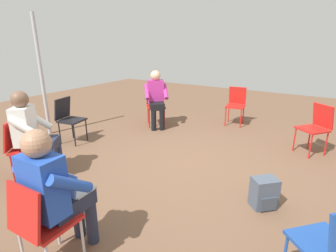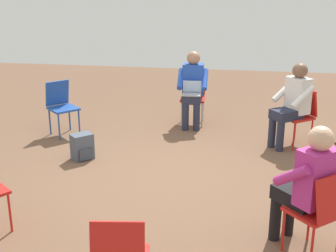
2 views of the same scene
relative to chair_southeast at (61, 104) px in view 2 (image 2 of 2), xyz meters
name	(u,v)px [view 2 (image 2 of 2)]	position (x,y,z in m)	size (l,w,h in m)	color
ground_plane	(171,178)	(-1.97, 1.41, -0.50)	(14.00, 14.00, 0.00)	brown
chair_southeast	(61,104)	(0.00, 0.00, 0.00)	(0.59, 0.58, 0.85)	#1E4799
chair_south	(193,94)	(-1.99, -0.93, 0.00)	(0.41, 0.45, 0.85)	red
chair_northwest	(320,209)	(-3.53, 2.90, 0.00)	(0.58, 0.59, 0.85)	red
chair_southwest	(300,113)	(-3.66, -0.11, 0.00)	(0.58, 0.57, 0.85)	red
person_with_laptop	(193,85)	(-1.99, -0.76, 0.20)	(0.50, 0.53, 1.24)	#23283D
person_in_magenta	(308,182)	(-3.42, 2.77, 0.20)	(0.63, 0.63, 1.24)	black
person_in_white	(293,101)	(-3.53, -0.01, 0.20)	(0.63, 0.63, 1.24)	#23283D
backpack_near_laptop_user	(82,148)	(-0.66, 0.96, -0.34)	(0.34, 0.34, 0.36)	#475160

